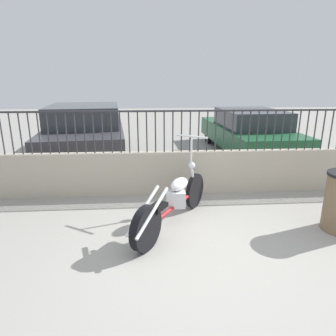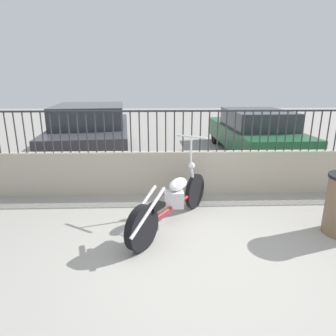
# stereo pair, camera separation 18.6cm
# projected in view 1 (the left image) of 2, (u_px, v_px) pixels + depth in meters

# --- Properties ---
(ground_plane) EXTENTS (40.00, 40.00, 0.00)m
(ground_plane) POSITION_uv_depth(u_px,v_px,m) (202.00, 260.00, 3.58)
(ground_plane) COLOR gray
(low_wall) EXTENTS (10.21, 0.18, 0.81)m
(low_wall) POSITION_uv_depth(u_px,v_px,m) (181.00, 172.00, 5.63)
(low_wall) COLOR #B2A893
(low_wall) RESTS_ON ground_plane
(fence_railing) EXTENTS (10.21, 0.04, 0.76)m
(fence_railing) POSITION_uv_depth(u_px,v_px,m) (182.00, 125.00, 5.38)
(fence_railing) COLOR #2D2D33
(fence_railing) RESTS_ON low_wall
(motorcycle_red) EXTENTS (1.26, 1.86, 1.26)m
(motorcycle_red) POSITION_uv_depth(u_px,v_px,m) (171.00, 204.00, 4.27)
(motorcycle_red) COLOR black
(motorcycle_red) RESTS_ON ground_plane
(car_dark_grey) EXTENTS (2.35, 4.73, 1.46)m
(car_dark_grey) POSITION_uv_depth(u_px,v_px,m) (86.00, 132.00, 7.99)
(car_dark_grey) COLOR black
(car_dark_grey) RESTS_ON ground_plane
(car_green) EXTENTS (1.88, 4.58, 1.27)m
(car_green) POSITION_uv_depth(u_px,v_px,m) (248.00, 131.00, 8.70)
(car_green) COLOR black
(car_green) RESTS_ON ground_plane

